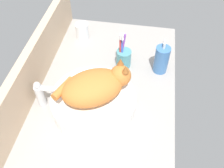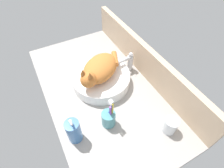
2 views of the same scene
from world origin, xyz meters
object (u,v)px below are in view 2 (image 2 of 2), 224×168
(sink_basin, at_px, (101,79))
(water_glass, at_px, (170,126))
(cat, at_px, (99,69))
(toothbrush_cup, at_px, (109,118))
(soap_dispenser, at_px, (74,131))
(faucet, at_px, (129,61))

(sink_basin, bearing_deg, water_glass, 19.72)
(cat, bearing_deg, toothbrush_cup, -16.12)
(cat, height_order, water_glass, cat)
(toothbrush_cup, bearing_deg, soap_dispenser, -91.65)
(faucet, relative_size, soap_dispenser, 0.80)
(soap_dispenser, bearing_deg, faucet, 121.14)
(water_glass, bearing_deg, cat, -158.68)
(cat, height_order, faucet, cat)
(sink_basin, xyz_separation_m, water_glass, (0.44, 0.16, 0.00))
(sink_basin, distance_m, water_glass, 0.47)
(sink_basin, height_order, cat, cat)
(cat, xyz_separation_m, soap_dispenser, (0.26, -0.25, -0.06))
(soap_dispenser, distance_m, toothbrush_cup, 0.18)
(cat, relative_size, water_glass, 3.40)
(cat, bearing_deg, sink_basin, 126.71)
(sink_basin, bearing_deg, toothbrush_cup, -17.78)
(sink_basin, height_order, soap_dispenser, soap_dispenser)
(sink_basin, height_order, faucet, faucet)
(cat, bearing_deg, water_glass, 21.32)
(cat, relative_size, faucet, 2.22)
(toothbrush_cup, distance_m, water_glass, 0.30)
(cat, distance_m, soap_dispenser, 0.37)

